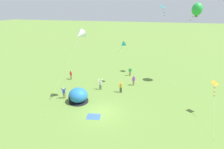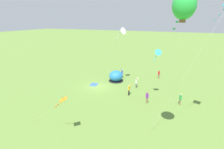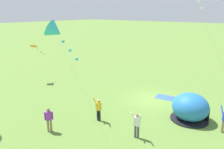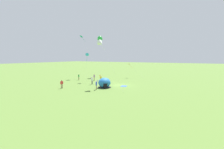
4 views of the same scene
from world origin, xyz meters
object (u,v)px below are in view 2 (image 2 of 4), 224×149
kite_green (184,5)px  person_near_tent (180,99)px  popup_tent (116,76)px  person_arms_raised (122,73)px  kite_orange (62,101)px  person_with_toddler (129,89)px  kite_white (121,32)px  person_watching_sky (159,74)px  person_flying_kite (136,82)px  kite_cyan (157,53)px  person_far_back (147,97)px

kite_green → person_near_tent: bearing=177.4°
popup_tent → person_arms_raised: 2.50m
popup_tent → kite_orange: kite_orange is taller
kite_orange → person_with_toddler: bearing=166.2°
kite_white → popup_tent: bearing=-110.6°
popup_tent → kite_green: bearing=36.1°
person_watching_sky → kite_white: 11.81m
person_near_tent → kite_orange: kite_orange is taller
person_with_toddler → person_flying_kite: (-3.49, 0.19, 0.00)m
popup_tent → person_flying_kite: (1.82, 4.62, 0.00)m
person_with_toddler → kite_orange: size_ratio=0.32×
person_near_tent → kite_cyan: (-0.83, -3.78, 6.00)m
person_with_toddler → kite_orange: kite_orange is taller
person_far_back → person_flying_kite: 5.93m
kite_green → person_with_toddler: bearing=-146.0°
person_near_tent → kite_green: (10.33, -0.46, 11.53)m
person_flying_kite → kite_white: (-1.40, -3.51, 8.43)m
person_watching_sky → person_near_tent: 11.49m
person_with_toddler → person_arms_raised: bearing=-152.4°
kite_cyan → person_with_toddler: bearing=-81.7°
person_far_back → person_near_tent: bearing=106.9°
person_arms_raised → kite_orange: size_ratio=0.32×
kite_white → kite_orange: kite_white is taller
person_watching_sky → person_far_back: 11.84m
kite_green → person_flying_kite: bearing=-153.7°
person_flying_kite → popup_tent: bearing=-111.5°
person_near_tent → kite_cyan: size_ratio=0.23×
person_far_back → kite_orange: (10.60, -6.23, 2.95)m
kite_white → kite_cyan: bearing=58.9°
person_watching_sky → person_far_back: (11.84, 0.28, 0.00)m
person_near_tent → person_flying_kite: (-3.76, -7.43, 0.03)m
person_arms_raised → person_near_tent: bearing=55.4°
person_with_toddler → kite_cyan: size_ratio=0.25×
popup_tent → person_near_tent: 13.28m
person_with_toddler → kite_cyan: kite_cyan is taller
popup_tent → kite_orange: bearing=4.7°
person_arms_raised → kite_cyan: 12.26m
person_flying_kite → kite_cyan: size_ratio=0.25×
popup_tent → kite_cyan: size_ratio=0.37×
person_with_toddler → kite_white: (-4.89, -3.32, 8.43)m
popup_tent → person_arms_raised: popup_tent is taller
person_far_back → person_arms_raised: person_arms_raised is taller
person_with_toddler → person_arms_raised: (-7.79, -4.07, 0.00)m
kite_orange → person_flying_kite: bearing=168.5°
person_far_back → kite_green: 15.14m
popup_tent → person_flying_kite: 4.97m
kite_white → kite_cyan: kite_white is taller
popup_tent → person_near_tent: (5.58, 12.05, -0.03)m
person_with_toddler → kite_green: bearing=34.0°
person_far_back → kite_green: bearing=23.5°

